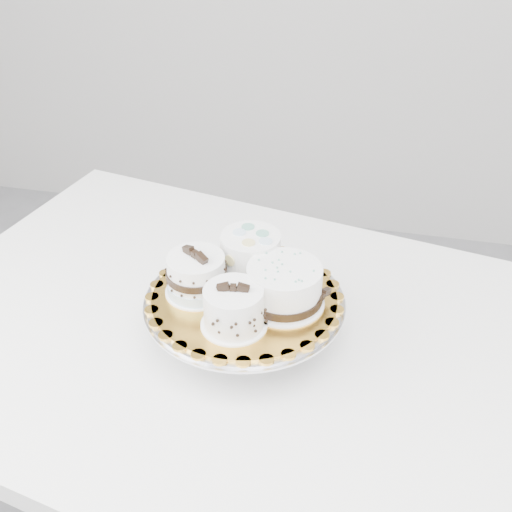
% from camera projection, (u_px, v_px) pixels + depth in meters
% --- Properties ---
extents(table, '(1.38, 1.06, 0.75)m').
position_uv_depth(table, '(249.00, 365.00, 1.15)').
color(table, white).
rests_on(table, floor).
extents(cake_stand, '(0.33, 0.33, 0.09)m').
position_uv_depth(cake_stand, '(245.00, 312.00, 1.06)').
color(cake_stand, gray).
rests_on(cake_stand, table).
extents(cake_board, '(0.40, 0.40, 0.00)m').
position_uv_depth(cake_board, '(245.00, 297.00, 1.05)').
color(cake_board, gold).
rests_on(cake_board, cake_stand).
extents(cake_swirl, '(0.10, 0.10, 0.08)m').
position_uv_depth(cake_swirl, '(234.00, 309.00, 0.97)').
color(cake_swirl, white).
rests_on(cake_swirl, cake_board).
extents(cake_banded, '(0.13, 0.13, 0.09)m').
position_uv_depth(cake_banded, '(197.00, 276.00, 1.04)').
color(cake_banded, white).
rests_on(cake_banded, cake_board).
extents(cake_dots, '(0.13, 0.13, 0.08)m').
position_uv_depth(cake_dots, '(251.00, 254.00, 1.08)').
color(cake_dots, white).
rests_on(cake_dots, cake_board).
extents(cake_ribbon, '(0.16, 0.16, 0.07)m').
position_uv_depth(cake_ribbon, '(285.00, 287.00, 1.01)').
color(cake_ribbon, white).
rests_on(cake_ribbon, cake_board).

